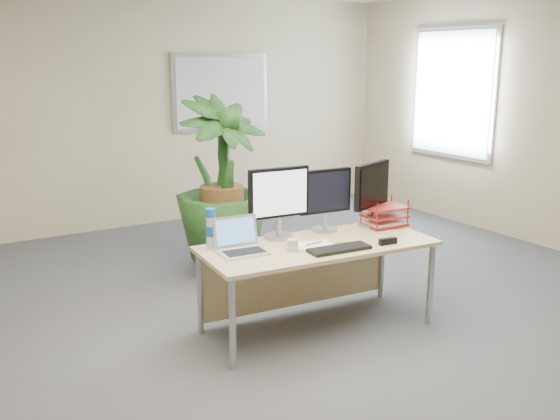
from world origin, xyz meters
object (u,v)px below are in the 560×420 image
monitor_right (325,196)px  laptop (240,243)px  floor_plant (222,196)px  monitor_left (279,198)px  desk (311,258)px

monitor_right → laptop: 0.85m
floor_plant → monitor_left: 1.19m
desk → monitor_left: 0.51m
monitor_right → laptop: bearing=-171.2°
desk → floor_plant: 1.37m
laptop → monitor_right: bearing=8.8°
monitor_left → laptop: 0.50m
floor_plant → monitor_right: (0.31, -1.19, 0.19)m
desk → monitor_left: monitor_left is taller
floor_plant → laptop: floor_plant is taller
desk → monitor_left: bearing=132.3°
monitor_left → floor_plant: bearing=85.3°
monitor_left → laptop: bearing=-159.9°
floor_plant → monitor_right: floor_plant is taller
monitor_left → monitor_right: (0.40, -0.02, -0.03)m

